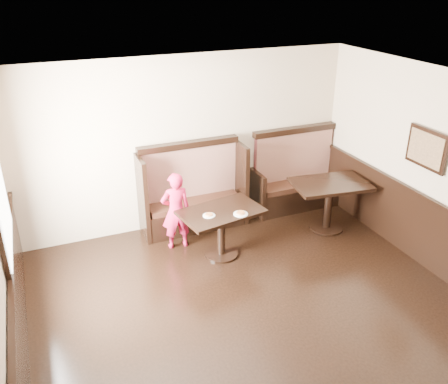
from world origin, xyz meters
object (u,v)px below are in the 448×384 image
booth_main (193,197)px  table_main (221,221)px  table_neighbor (329,194)px  child (176,211)px  booth_neighbor (295,181)px

booth_main → table_main: 1.03m
table_main → table_neighbor: bearing=-7.5°
table_neighbor → child: child is taller
child → booth_main: bearing=-127.0°
booth_main → child: bearing=-129.9°
booth_neighbor → table_neighbor: bearing=-85.8°
booth_main → booth_neighbor: (1.95, -0.00, -0.05)m
table_main → table_neighbor: table_neighbor is taller
booth_neighbor → table_main: bearing=-151.1°
booth_neighbor → table_neighbor: 0.96m
table_main → child: bearing=127.9°
booth_neighbor → table_main: (-1.86, -1.03, 0.10)m
booth_neighbor → table_neighbor: booth_neighbor is taller
booth_main → table_neighbor: booth_main is taller
booth_neighbor → table_main: booth_neighbor is taller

